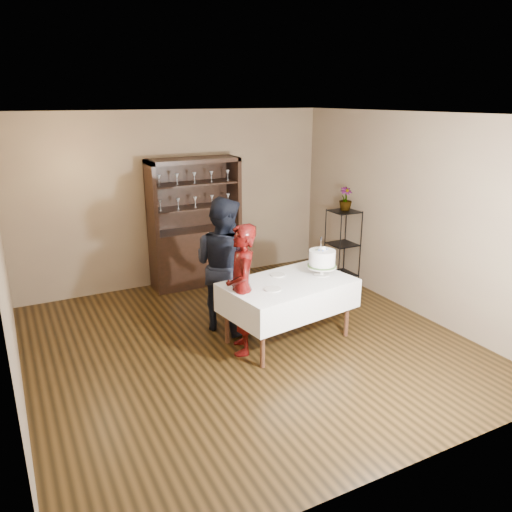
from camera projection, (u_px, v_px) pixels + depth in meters
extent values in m
plane|color=black|center=(248.00, 344.00, 6.09)|extent=(5.00, 5.00, 0.00)
plane|color=white|center=(246.00, 114.00, 5.27)|extent=(5.00, 5.00, 0.00)
cube|color=brown|center=(176.00, 199.00, 7.79)|extent=(5.00, 0.02, 2.70)
cube|color=brown|center=(4.00, 271.00, 4.58)|extent=(0.02, 5.00, 2.70)
cube|color=brown|center=(412.00, 215.00, 6.77)|extent=(0.02, 5.00, 2.70)
cube|color=black|center=(196.00, 257.00, 7.93)|extent=(1.40, 0.48, 0.90)
cube|color=black|center=(189.00, 192.00, 7.82)|extent=(1.40, 0.03, 1.10)
cube|color=black|center=(193.00, 160.00, 7.47)|extent=(1.40, 0.48, 0.06)
cube|color=black|center=(194.00, 207.00, 7.69)|extent=(1.28, 0.42, 0.02)
cube|color=black|center=(193.00, 183.00, 7.58)|extent=(1.28, 0.42, 0.02)
cylinder|color=black|center=(340.00, 252.00, 7.66)|extent=(0.02, 0.02, 1.20)
cylinder|color=black|center=(360.00, 249.00, 7.83)|extent=(0.02, 0.02, 1.20)
cylinder|color=black|center=(325.00, 246.00, 8.00)|extent=(0.02, 0.02, 1.20)
cylinder|color=black|center=(345.00, 242.00, 8.17)|extent=(0.02, 0.02, 1.20)
cube|color=black|center=(341.00, 274.00, 8.05)|extent=(0.40, 0.40, 0.02)
cube|color=black|center=(343.00, 244.00, 7.90)|extent=(0.40, 0.40, 0.01)
cube|color=black|center=(344.00, 211.00, 7.74)|extent=(0.40, 0.40, 0.02)
cube|color=silver|center=(288.00, 295.00, 6.03)|extent=(1.65, 1.16, 0.35)
cylinder|color=#49291A|center=(262.00, 338.00, 5.45)|extent=(0.06, 0.06, 0.73)
cylinder|color=#49291A|center=(347.00, 309.00, 6.18)|extent=(0.06, 0.06, 0.73)
cylinder|color=#49291A|center=(227.00, 315.00, 6.01)|extent=(0.06, 0.06, 0.73)
cylinder|color=#49291A|center=(308.00, 292.00, 6.74)|extent=(0.06, 0.06, 0.73)
imported|color=#310604|center=(242.00, 290.00, 5.71)|extent=(0.53, 0.65, 1.54)
imported|color=black|center=(224.00, 264.00, 6.27)|extent=(0.97, 1.05, 1.73)
cylinder|color=white|center=(321.00, 274.00, 6.19)|extent=(0.20, 0.20, 0.01)
cylinder|color=white|center=(322.00, 271.00, 6.18)|extent=(0.05, 0.05, 0.10)
cylinder|color=white|center=(322.00, 267.00, 6.16)|extent=(0.36, 0.36, 0.02)
cylinder|color=#40622E|center=(322.00, 265.00, 6.16)|extent=(0.35, 0.35, 0.02)
cylinder|color=white|center=(322.00, 258.00, 6.13)|extent=(0.39, 0.39, 0.20)
sphere|color=#5A73C0|center=(324.00, 249.00, 6.11)|extent=(0.02, 0.02, 0.02)
cube|color=silver|center=(321.00, 246.00, 6.04)|extent=(0.02, 0.02, 0.14)
cube|color=black|center=(321.00, 239.00, 6.02)|extent=(0.03, 0.03, 0.05)
cylinder|color=white|center=(273.00, 289.00, 5.72)|extent=(0.20, 0.20, 0.01)
cylinder|color=white|center=(278.00, 275.00, 6.17)|extent=(0.19, 0.19, 0.01)
imported|color=#40622E|center=(346.00, 199.00, 7.73)|extent=(0.21, 0.21, 0.36)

